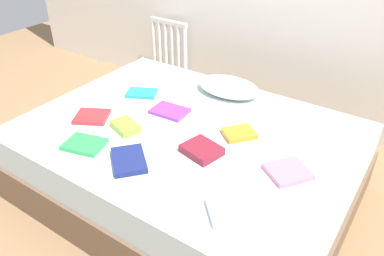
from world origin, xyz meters
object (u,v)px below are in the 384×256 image
Objects in this scene: textbook_red at (92,117)px; textbook_orange at (239,133)px; textbook_maroon at (202,150)px; textbook_green at (84,144)px; pillow at (229,87)px; textbook_white at (233,210)px; textbook_pink at (288,172)px; textbook_teal at (142,93)px; bed at (188,162)px; textbook_navy at (129,160)px; radiator at (169,49)px; textbook_lime at (126,127)px; textbook_purple at (170,111)px.

textbook_orange is (0.87, 0.35, 0.00)m from textbook_red.
textbook_green is (-0.59, -0.32, -0.01)m from textbook_maroon.
textbook_red is (-0.55, -0.79, -0.04)m from pillow.
pillow reaches higher than textbook_white.
textbook_teal is at bearing 113.49° from textbook_pink.
bed is 0.72m from textbook_pink.
textbook_navy is at bearing -9.93° from textbook_green.
textbook_maroon is 0.79m from textbook_red.
textbook_green is (-0.38, -0.48, 0.27)m from bed.
textbook_pink is 1.11× the size of textbook_orange.
radiator is 1.81m from textbook_green.
textbook_maroon is 1.12× the size of textbook_lime.
textbook_red is 0.98× the size of textbook_teal.
bed is 9.17× the size of textbook_green.
bed is at bearing -87.17° from pillow.
textbook_lime reaches higher than textbook_orange.
textbook_purple is 1.30× the size of textbook_lime.
textbook_green is 1.19× the size of textbook_orange.
textbook_green is (0.67, -1.68, 0.10)m from radiator.
textbook_red is at bearing -141.14° from textbook_purple.
textbook_navy is at bearing -25.66° from textbook_lime.
textbook_purple is 1.26× the size of textbook_orange.
textbook_red is 0.93× the size of textbook_white.
textbook_teal is (-0.50, -0.36, -0.04)m from pillow.
textbook_lime is at bearing 59.66° from textbook_green.
textbook_green is at bearing -80.05° from textbook_red.
textbook_navy is at bearing -120.54° from textbook_maroon.
pillow is 0.62m from textbook_teal.
bed is at bearing 54.39° from textbook_lime.
textbook_teal is (-1.20, 0.26, -0.00)m from textbook_pink.
textbook_red reaches higher than bed.
textbook_purple is at bearing 161.02° from textbook_maroon.
pillow is (-0.03, 0.55, 0.30)m from bed.
radiator is 1.23× the size of pillow.
textbook_maroon reaches higher than textbook_lime.
textbook_teal is at bearing 87.78° from textbook_green.
textbook_maroon is 0.40m from textbook_navy.
textbook_white is at bearing 39.78° from textbook_navy.
textbook_maroon is at bearing -37.97° from bed.
textbook_maroon reaches higher than textbook_orange.
pillow is 2.59× the size of textbook_lime.
textbook_maroon reaches higher than textbook_pink.
textbook_maroon is 0.29m from textbook_orange.
pillow is at bearing 121.41° from textbook_maroon.
textbook_navy is (-0.28, -0.29, -0.01)m from textbook_maroon.
textbook_green is at bearing 169.89° from textbook_orange.
textbook_lime reaches higher than textbook_teal.
textbook_navy is 1.03× the size of textbook_purple.
textbook_purple is at bearing 99.96° from textbook_white.
textbook_lime is (-0.28, -0.77, -0.03)m from pillow.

